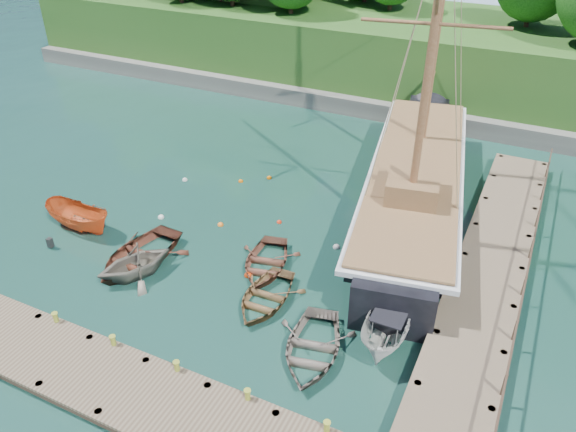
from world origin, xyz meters
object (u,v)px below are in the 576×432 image
at_px(rowboat_0, 139,262).
at_px(rowboat_3, 312,354).
at_px(rowboat_4, 265,268).
at_px(motorboat_orange, 81,229).
at_px(rowboat_2, 265,302).
at_px(schooner, 414,191).
at_px(rowboat_1, 137,276).
at_px(cabin_boat_white, 387,340).

distance_m(rowboat_0, rowboat_3, 10.21).
bearing_deg(rowboat_4, motorboat_orange, 173.95).
height_order(rowboat_2, schooner, schooner).
xyz_separation_m(rowboat_1, motorboat_orange, (-5.22, 1.90, 0.00)).
relative_size(rowboat_0, rowboat_2, 1.24).
distance_m(rowboat_4, cabin_boat_white, 7.04).
height_order(motorboat_orange, schooner, schooner).
distance_m(rowboat_0, schooner, 15.17).
distance_m(rowboat_4, motorboat_orange, 10.48).
bearing_deg(rowboat_4, schooner, 46.94).
bearing_deg(rowboat_3, cabin_boat_white, 28.31).
height_order(rowboat_1, rowboat_4, rowboat_1).
xyz_separation_m(rowboat_0, rowboat_2, (6.91, 0.08, 0.00)).
relative_size(rowboat_1, cabin_boat_white, 0.77).
bearing_deg(schooner, rowboat_1, -140.84).
bearing_deg(rowboat_0, motorboat_orange, 171.37).
bearing_deg(motorboat_orange, rowboat_1, -105.38).
bearing_deg(schooner, motorboat_orange, -157.50).
bearing_deg(rowboat_4, rowboat_2, -75.71).
relative_size(rowboat_0, rowboat_3, 1.12).
relative_size(rowboat_1, rowboat_4, 0.86).
relative_size(rowboat_2, rowboat_4, 0.97).
xyz_separation_m(rowboat_1, rowboat_2, (6.33, 0.99, 0.00)).
relative_size(rowboat_0, rowboat_4, 1.21).
height_order(rowboat_2, rowboat_3, rowboat_3).
bearing_deg(rowboat_0, rowboat_3, -7.27).
relative_size(rowboat_2, schooner, 0.15).
height_order(cabin_boat_white, schooner, schooner).
bearing_deg(schooner, rowboat_4, -130.01).
height_order(rowboat_1, cabin_boat_white, rowboat_1).
distance_m(motorboat_orange, cabin_boat_white, 17.14).
distance_m(rowboat_2, rowboat_4, 2.50).
relative_size(rowboat_0, schooner, 0.18).
xyz_separation_m(rowboat_2, motorboat_orange, (-11.56, 0.90, 0.00)).
bearing_deg(rowboat_1, rowboat_3, 22.22).
height_order(rowboat_4, motorboat_orange, motorboat_orange).
xyz_separation_m(rowboat_3, motorboat_orange, (-14.68, 2.86, 0.00)).
bearing_deg(schooner, rowboat_2, -119.29).
relative_size(rowboat_4, motorboat_orange, 0.97).
relative_size(motorboat_orange, cabin_boat_white, 0.92).
bearing_deg(motorboat_orange, rowboat_3, -96.44).
bearing_deg(motorboat_orange, schooner, -52.71).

